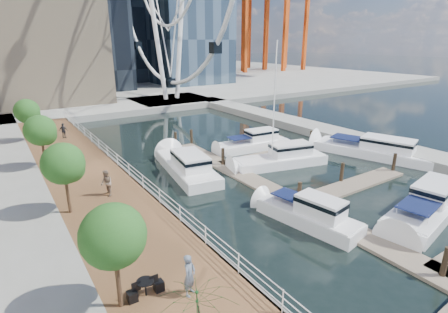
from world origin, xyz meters
name	(u,v)px	position (x,y,z in m)	size (l,w,h in m)	color
ground	(370,278)	(0.00, 0.00, 0.00)	(520.00, 520.00, 0.00)	black
boardwalk	(105,204)	(-9.00, 15.00, 0.50)	(6.00, 60.00, 1.00)	brown
seawall	(145,194)	(-6.00, 15.00, 0.50)	(0.25, 60.00, 1.00)	#595954
land_far	(48,81)	(0.00, 102.00, 0.50)	(200.00, 114.00, 1.00)	gray
breakwater	(327,132)	(20.00, 20.00, 0.50)	(4.00, 60.00, 1.00)	gray
pier	(172,101)	(14.00, 52.00, 0.50)	(14.00, 12.00, 1.00)	gray
railing	(143,182)	(-6.10, 15.00, 1.52)	(0.10, 60.00, 1.05)	white
floating_docks	(324,176)	(7.97, 9.98, 0.49)	(16.00, 34.00, 2.60)	#6D6051
port_cranes	(253,15)	(67.67, 95.67, 20.00)	(40.00, 52.00, 38.00)	#D84C14
street_trees	(63,164)	(-11.40, 14.00, 4.29)	(2.60, 42.60, 4.60)	#3F2B1C
yacht_foreground	(426,216)	(9.11, 1.94, 0.00)	(2.84, 10.58, 2.15)	silver
pedestrian_near	(189,275)	(-8.68, 3.02, 1.96)	(0.70, 0.46, 1.93)	#515B6C
pedestrian_mid	(107,183)	(-8.67, 15.19, 1.95)	(0.92, 0.72, 1.89)	gray
pedestrian_far	(64,131)	(-8.18, 33.44, 1.84)	(0.99, 0.41, 1.68)	#2D3038
moored_yachts	(294,170)	(7.96, 13.43, 0.00)	(24.37, 32.63, 11.50)	white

